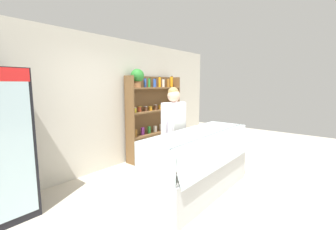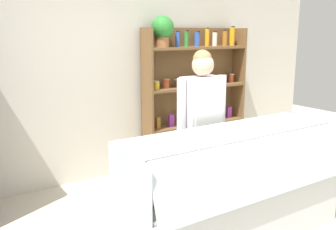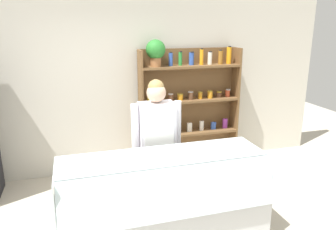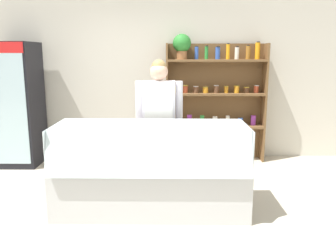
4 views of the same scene
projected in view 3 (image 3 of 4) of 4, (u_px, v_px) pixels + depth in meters
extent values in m
cube|color=beige|center=(124.00, 87.00, 5.13)|extent=(6.80, 0.10, 2.70)
cube|color=brown|center=(187.00, 108.00, 5.40)|extent=(1.62, 0.02, 1.93)
cube|color=brown|center=(141.00, 113.00, 5.05)|extent=(0.03, 0.28, 1.93)
cube|color=brown|center=(234.00, 106.00, 5.49)|extent=(0.03, 0.28, 1.93)
cube|color=brown|center=(189.00, 132.00, 5.37)|extent=(1.56, 0.28, 0.04)
cube|color=brown|center=(190.00, 100.00, 5.22)|extent=(1.56, 0.28, 0.04)
cube|color=brown|center=(191.00, 66.00, 5.08)|extent=(1.56, 0.28, 0.04)
cylinder|color=#996038|center=(156.00, 62.00, 4.90)|extent=(0.17, 0.17, 0.13)
sphere|color=#2A7C2D|center=(156.00, 49.00, 4.85)|extent=(0.29, 0.29, 0.29)
cylinder|color=#3356B2|center=(171.00, 59.00, 4.96)|extent=(0.06, 0.06, 0.20)
cylinder|color=black|center=(171.00, 52.00, 4.93)|extent=(0.04, 0.04, 0.02)
cylinder|color=#2D8C38|center=(180.00, 59.00, 5.03)|extent=(0.06, 0.06, 0.20)
cylinder|color=black|center=(181.00, 52.00, 4.97)|extent=(0.04, 0.04, 0.02)
cylinder|color=#3356B2|center=(191.00, 59.00, 5.08)|extent=(0.08, 0.08, 0.19)
cylinder|color=black|center=(192.00, 52.00, 5.02)|extent=(0.05, 0.05, 0.02)
cylinder|color=orange|center=(202.00, 57.00, 5.10)|extent=(0.06, 0.06, 0.24)
cylinder|color=black|center=(202.00, 49.00, 5.06)|extent=(0.04, 0.04, 0.02)
cylinder|color=silver|center=(210.00, 58.00, 5.15)|extent=(0.07, 0.07, 0.19)
cylinder|color=black|center=(210.00, 52.00, 5.11)|extent=(0.05, 0.05, 0.02)
cylinder|color=#9E6623|center=(221.00, 57.00, 5.18)|extent=(0.07, 0.07, 0.21)
cylinder|color=black|center=(221.00, 50.00, 5.15)|extent=(0.05, 0.05, 0.02)
cylinder|color=orange|center=(229.00, 55.00, 5.23)|extent=(0.08, 0.08, 0.26)
cylinder|color=black|center=(230.00, 47.00, 5.18)|extent=(0.05, 0.05, 0.02)
cylinder|color=yellow|center=(150.00, 99.00, 5.01)|extent=(0.08, 0.08, 0.10)
cylinder|color=silver|center=(149.00, 95.00, 5.01)|extent=(0.08, 0.08, 0.01)
cylinder|color=#BF4C2D|center=(160.00, 98.00, 5.08)|extent=(0.09, 0.09, 0.11)
cylinder|color=gold|center=(160.00, 94.00, 5.05)|extent=(0.09, 0.09, 0.01)
cylinder|color=brown|center=(171.00, 98.00, 5.11)|extent=(0.08, 0.08, 0.10)
cylinder|color=silver|center=(171.00, 94.00, 5.10)|extent=(0.09, 0.09, 0.01)
cylinder|color=orange|center=(180.00, 97.00, 5.16)|extent=(0.09, 0.09, 0.09)
cylinder|color=gold|center=(180.00, 94.00, 5.15)|extent=(0.09, 0.09, 0.01)
cylinder|color=brown|center=(191.00, 96.00, 5.19)|extent=(0.09, 0.09, 0.11)
cylinder|color=silver|center=(191.00, 92.00, 5.19)|extent=(0.09, 0.09, 0.01)
cylinder|color=orange|center=(200.00, 96.00, 5.25)|extent=(0.07, 0.07, 0.10)
cylinder|color=gold|center=(200.00, 92.00, 5.24)|extent=(0.07, 0.07, 0.01)
cylinder|color=orange|center=(210.00, 95.00, 5.29)|extent=(0.08, 0.08, 0.11)
cylinder|color=gold|center=(210.00, 91.00, 5.28)|extent=(0.08, 0.08, 0.01)
cylinder|color=brown|center=(219.00, 95.00, 5.36)|extent=(0.09, 0.09, 0.08)
cylinder|color=gold|center=(219.00, 92.00, 5.33)|extent=(0.09, 0.09, 0.01)
cylinder|color=#BF4C2D|center=(228.00, 93.00, 5.40)|extent=(0.08, 0.08, 0.11)
cylinder|color=silver|center=(228.00, 90.00, 5.37)|extent=(0.08, 0.08, 0.01)
cube|color=#9E6623|center=(152.00, 130.00, 5.17)|extent=(0.06, 0.04, 0.16)
cube|color=purple|center=(165.00, 129.00, 5.23)|extent=(0.08, 0.04, 0.17)
cube|color=#2D8C38|center=(177.00, 128.00, 5.29)|extent=(0.07, 0.04, 0.16)
cube|color=silver|center=(189.00, 127.00, 5.35)|extent=(0.08, 0.04, 0.15)
cube|color=silver|center=(202.00, 126.00, 5.40)|extent=(0.06, 0.04, 0.16)
cube|color=#3356B2|center=(213.00, 126.00, 5.47)|extent=(0.08, 0.04, 0.12)
cube|color=purple|center=(225.00, 123.00, 5.52)|extent=(0.08, 0.05, 0.16)
cube|color=silver|center=(164.00, 220.00, 3.51)|extent=(2.14, 0.72, 0.55)
cube|color=white|center=(164.00, 196.00, 3.43)|extent=(2.08, 0.66, 0.03)
cube|color=silver|center=(174.00, 194.00, 3.06)|extent=(2.10, 0.16, 0.47)
cube|color=silver|center=(163.00, 156.00, 3.36)|extent=(2.10, 0.56, 0.01)
cube|color=silver|center=(56.00, 192.00, 3.08)|extent=(0.01, 0.68, 0.45)
cube|color=silver|center=(255.00, 165.00, 3.67)|extent=(0.01, 0.68, 0.45)
cube|color=beige|center=(81.00, 200.00, 3.27)|extent=(0.16, 0.10, 0.05)
cube|color=white|center=(82.00, 211.00, 3.07)|extent=(0.05, 0.03, 0.02)
cube|color=tan|center=(115.00, 196.00, 3.36)|extent=(0.16, 0.12, 0.04)
cube|color=white|center=(118.00, 206.00, 3.16)|extent=(0.05, 0.03, 0.02)
cube|color=tan|center=(147.00, 191.00, 3.45)|extent=(0.17, 0.13, 0.04)
cube|color=white|center=(152.00, 201.00, 3.25)|extent=(0.05, 0.03, 0.02)
cube|color=beige|center=(177.00, 186.00, 3.55)|extent=(0.16, 0.12, 0.04)
cube|color=white|center=(184.00, 196.00, 3.34)|extent=(0.05, 0.03, 0.02)
cube|color=beige|center=(206.00, 182.00, 3.64)|extent=(0.16, 0.12, 0.06)
cube|color=white|center=(214.00, 191.00, 3.44)|extent=(0.05, 0.03, 0.02)
cube|color=beige|center=(233.00, 178.00, 3.73)|extent=(0.17, 0.14, 0.05)
cube|color=white|center=(243.00, 187.00, 3.53)|extent=(0.05, 0.03, 0.02)
cylinder|color=tan|center=(76.00, 208.00, 3.06)|extent=(0.21, 0.15, 0.12)
cylinder|color=tan|center=(100.00, 203.00, 3.12)|extent=(0.17, 0.17, 0.15)
cylinder|color=white|center=(215.00, 183.00, 3.47)|extent=(0.07, 0.07, 0.20)
cylinder|color=white|center=(224.00, 181.00, 3.49)|extent=(0.07, 0.07, 0.19)
cylinder|color=#383D51|center=(150.00, 186.00, 4.00)|extent=(0.13, 0.13, 0.79)
cylinder|color=#383D51|center=(164.00, 184.00, 4.05)|extent=(0.13, 0.13, 0.79)
cube|color=white|center=(157.00, 130.00, 3.83)|extent=(0.41, 0.24, 0.65)
cube|color=white|center=(160.00, 161.00, 3.81)|extent=(0.34, 0.01, 1.21)
cylinder|color=white|center=(135.00, 129.00, 3.75)|extent=(0.09, 0.09, 0.58)
cylinder|color=white|center=(177.00, 125.00, 3.89)|extent=(0.09, 0.09, 0.58)
sphere|color=#D8AD8E|center=(156.00, 93.00, 3.71)|extent=(0.22, 0.22, 0.22)
sphere|color=#997A47|center=(156.00, 88.00, 3.71)|extent=(0.19, 0.19, 0.19)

